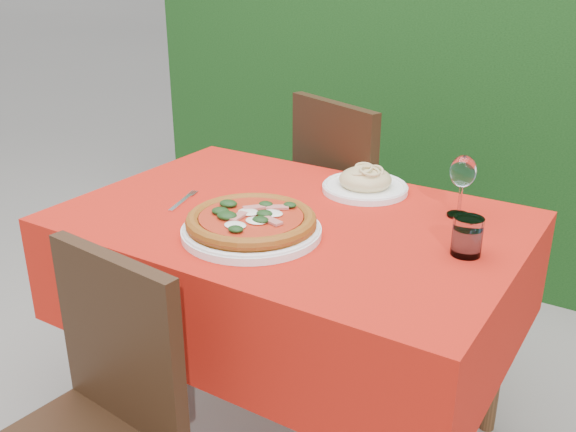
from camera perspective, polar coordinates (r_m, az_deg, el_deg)
The scene contains 10 objects.
ground at distance 2.21m, azimuth 0.27°, elevation -18.22°, with size 60.00×60.00×0.00m, color #67625E.
hedge at distance 3.14m, azimuth 15.82°, elevation 12.06°, with size 3.20×0.55×1.78m.
dining_table at distance 1.87m, azimuth 0.30°, elevation -4.23°, with size 1.26×0.86×0.75m.
chair_near at distance 1.54m, azimuth -17.04°, elevation -16.79°, with size 0.42×0.42×0.85m.
chair_far at distance 2.45m, azimuth 5.79°, elevation 0.97°, with size 0.56×0.56×0.96m.
pizza_plate at distance 1.68m, azimuth -3.28°, elevation -0.70°, with size 0.44×0.44×0.07m.
pasta_plate at distance 2.00m, azimuth 6.87°, elevation 2.93°, with size 0.27×0.27×0.08m.
water_glass at distance 1.62m, azimuth 15.62°, elevation -1.91°, with size 0.07×0.07×0.10m.
wine_glass at distance 1.83m, azimuth 15.28°, elevation 3.62°, with size 0.07×0.07×0.18m.
fork at distance 1.92m, azimuth -9.52°, elevation 1.18°, with size 0.02×0.19×0.00m, color silver.
Camera 1 is at (0.89, -1.42, 1.44)m, focal length 40.00 mm.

